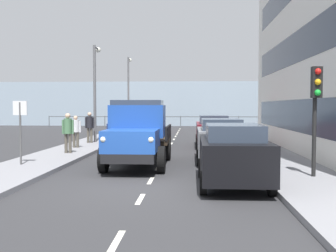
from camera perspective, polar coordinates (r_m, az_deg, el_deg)
ground_plane at (r=21.19m, az=0.13°, el=-3.17°), size 80.00×80.00×0.00m
sidewalk_left at (r=21.41m, az=12.37°, el=-2.98°), size 2.47×42.80×0.15m
sidewalk_right at (r=21.92m, az=-11.81°, el=-2.84°), size 2.47×42.80×0.15m
road_centreline_markings at (r=20.61m, az=0.04°, el=-3.33°), size 0.12×38.83×0.01m
sea_horizon at (r=45.46m, az=1.94°, el=3.17°), size 80.00×0.80×5.00m
seawall_railing at (r=41.88m, az=1.80°, el=1.04°), size 28.08×0.08×1.20m
truck_vintage_blue at (r=14.62m, az=-4.32°, el=-1.24°), size 2.17×5.64×2.43m
car_black_kerbside_near at (r=11.27m, az=9.18°, el=-3.93°), size 1.86×3.87×1.72m
car_grey_kerbside_1 at (r=16.09m, az=7.47°, el=-1.90°), size 1.90×3.92×1.72m
car_maroon_kerbside_2 at (r=21.98m, az=6.40°, el=-0.63°), size 1.86×4.27×1.72m
car_navy_oppositeside_0 at (r=23.29m, az=-5.37°, el=-0.43°), size 1.89×4.44×1.72m
car_teal_oppositeside_1 at (r=28.92m, az=-3.64°, el=0.20°), size 1.89×4.60×1.72m
car_red_oppositeside_2 at (r=35.29m, az=-2.34°, el=0.67°), size 1.81×4.17×1.72m
pedestrian_couple_a at (r=18.23m, az=-14.01°, el=-0.49°), size 0.53×0.34×1.76m
pedestrian_with_bag at (r=20.56m, az=-12.95°, el=-0.41°), size 0.53×0.34×1.59m
pedestrian_strolling at (r=23.08m, az=-11.05°, el=0.17°), size 0.53×0.34×1.73m
traffic_light_near at (r=12.40m, az=20.24°, el=3.85°), size 0.28×0.41×3.20m
lamp_post_promenade at (r=23.79m, az=-10.25°, el=5.95°), size 0.32×1.14×5.57m
lamp_post_far at (r=36.33m, az=-5.60°, el=5.59°), size 0.32×1.14×6.43m
street_sign at (r=15.09m, az=-20.21°, el=0.64°), size 0.50×0.07×2.25m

